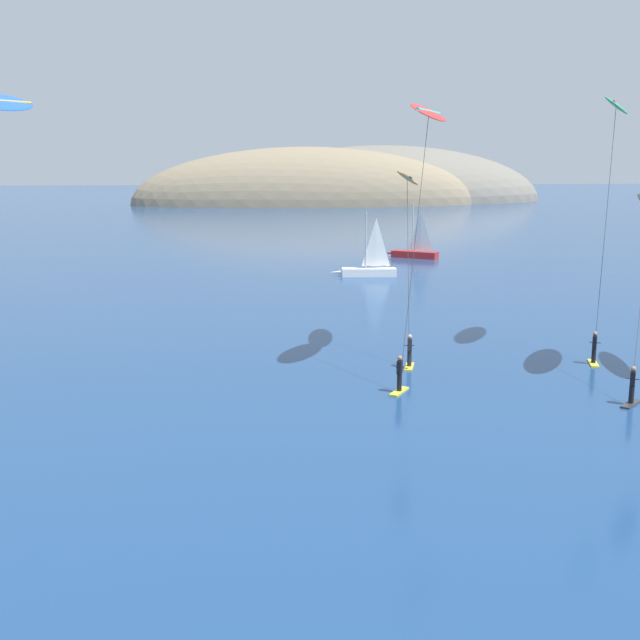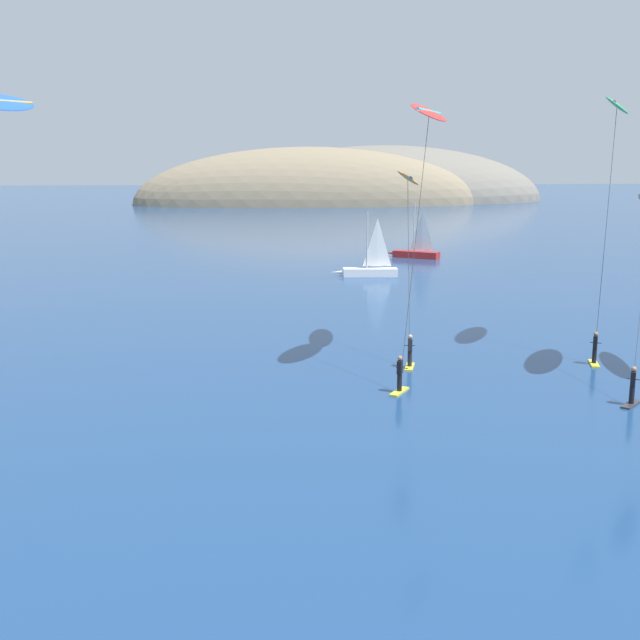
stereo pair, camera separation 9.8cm
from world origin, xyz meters
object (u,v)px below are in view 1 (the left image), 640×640
(sailboat_near, at_px, (366,269))
(kitesurfer_red, at_px, (427,133))
(kitesurfer_green, at_px, (614,126))
(kitesurfer_orange, at_px, (407,193))
(sailboat_far, at_px, (412,252))

(sailboat_near, relative_size, kitesurfer_red, 0.46)
(sailboat_near, distance_m, kitesurfer_green, 31.94)
(kitesurfer_orange, bearing_deg, kitesurfer_red, -90.13)
(kitesurfer_red, relative_size, kitesurfer_orange, 1.33)
(sailboat_near, relative_size, kitesurfer_green, 0.44)
(kitesurfer_red, bearing_deg, sailboat_far, 79.38)
(sailboat_near, bearing_deg, sailboat_far, 62.17)
(kitesurfer_green, bearing_deg, kitesurfer_orange, 174.78)
(sailboat_far, height_order, kitesurfer_orange, kitesurfer_orange)
(sailboat_far, bearing_deg, sailboat_near, -117.83)
(sailboat_far, height_order, kitesurfer_green, kitesurfer_green)
(kitesurfer_green, bearing_deg, kitesurfer_red, -161.94)
(sailboat_near, distance_m, kitesurfer_red, 33.78)
(kitesurfer_red, distance_m, kitesurfer_orange, 5.38)
(kitesurfer_red, xyz_separation_m, kitesurfer_orange, (0.01, 4.46, -3.00))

